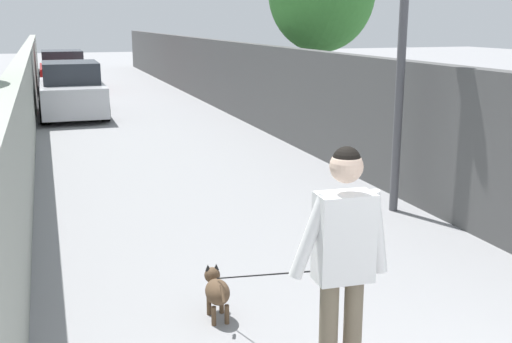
{
  "coord_description": "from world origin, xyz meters",
  "views": [
    {
      "loc": [
        -1.74,
        2.37,
        2.67
      ],
      "look_at": [
        4.76,
        0.17,
        1.0
      ],
      "focal_mm": 43.61,
      "sensor_mm": 36.0,
      "label": 1
    }
  ],
  "objects_px": {
    "car_near": "(72,91)",
    "car_far": "(63,72)",
    "dog": "(217,290)",
    "lamp_post": "(404,0)",
    "person_skateboarder": "(343,255)"
  },
  "relations": [
    {
      "from": "dog",
      "to": "car_near",
      "type": "relative_size",
      "value": 0.47
    },
    {
      "from": "person_skateboarder",
      "to": "dog",
      "type": "bearing_deg",
      "value": 15.74
    },
    {
      "from": "car_far",
      "to": "person_skateboarder",
      "type": "bearing_deg",
      "value": -177.15
    },
    {
      "from": "car_near",
      "to": "car_far",
      "type": "bearing_deg",
      "value": 0.0
    },
    {
      "from": "lamp_post",
      "to": "car_far",
      "type": "bearing_deg",
      "value": 12.31
    },
    {
      "from": "car_far",
      "to": "dog",
      "type": "bearing_deg",
      "value": -178.19
    },
    {
      "from": "car_far",
      "to": "car_near",
      "type": "bearing_deg",
      "value": 180.0
    },
    {
      "from": "dog",
      "to": "person_skateboarder",
      "type": "bearing_deg",
      "value": -164.26
    },
    {
      "from": "dog",
      "to": "car_near",
      "type": "distance_m",
      "value": 13.34
    },
    {
      "from": "lamp_post",
      "to": "person_skateboarder",
      "type": "bearing_deg",
      "value": 144.74
    },
    {
      "from": "car_near",
      "to": "lamp_post",
      "type": "bearing_deg",
      "value": -160.14
    },
    {
      "from": "car_near",
      "to": "car_far",
      "type": "xyz_separation_m",
      "value": [
        7.15,
        0.0,
        -0.0
      ]
    },
    {
      "from": "person_skateboarder",
      "to": "car_far",
      "type": "height_order",
      "value": "person_skateboarder"
    },
    {
      "from": "car_near",
      "to": "car_far",
      "type": "distance_m",
      "value": 7.15
    },
    {
      "from": "person_skateboarder",
      "to": "car_far",
      "type": "distance_m",
      "value": 22.1
    }
  ]
}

